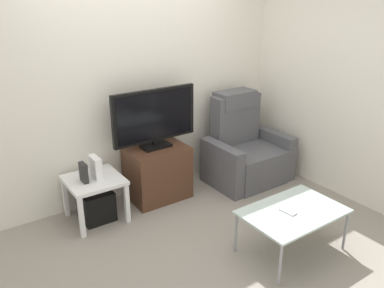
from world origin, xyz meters
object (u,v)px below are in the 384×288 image
television (155,117)px  cell_phone (288,211)px  coffee_table (293,213)px  recliner_armchair (245,151)px  tv_stand (158,172)px  game_console (96,167)px  side_table (94,185)px  subwoofer_box (96,205)px  book_upright (84,173)px

television → cell_phone: television is taller
coffee_table → recliner_armchair: bearing=64.5°
tv_stand → game_console: game_console is taller
side_table → coffee_table: 1.96m
game_console → side_table: bearing=-164.1°
television → cell_phone: size_ratio=6.55×
subwoofer_box → tv_stand: bearing=3.7°
side_table → television: bearing=5.2°
tv_stand → cell_phone: bearing=-74.7°
tv_stand → coffee_table: tv_stand is taller
tv_stand → coffee_table: size_ratio=0.73×
subwoofer_box → book_upright: book_upright is taller
side_table → book_upright: bearing=-168.7°
tv_stand → television: television is taller
recliner_armchair → subwoofer_box: size_ratio=3.41×
television → subwoofer_box: television is taller
television → subwoofer_box: (-0.76, -0.07, -0.80)m
side_table → coffee_table: (1.24, -1.51, 0.00)m
game_console → book_upright: bearing=-167.5°
recliner_armchair → game_console: (-1.86, 0.15, 0.20)m
side_table → coffee_table: bearing=-50.5°
tv_stand → recliner_armchair: 1.15m
tv_stand → recliner_armchair: size_ratio=0.61×
subwoofer_box → coffee_table: bearing=-50.5°
side_table → cell_phone: bearing=-51.7°
coffee_table → cell_phone: 0.07m
television → game_console: size_ratio=4.43×
television → side_table: size_ratio=1.82×
television → recliner_armchair: television is taller
subwoofer_box → game_console: bearing=15.9°
subwoofer_box → cell_phone: 1.93m
recliner_armchair → subwoofer_box: (-1.90, 0.14, -0.21)m
coffee_table → cell_phone: size_ratio=6.00×
book_upright → cell_phone: 1.97m
recliner_armchair → coffee_table: (-0.65, -1.37, 0.02)m
side_table → game_console: (0.03, 0.01, 0.18)m
game_console → coffee_table: bearing=-51.5°
side_table → game_console: game_console is taller
subwoofer_box → side_table: bearing=0.0°
book_upright → coffee_table: bearing=-48.0°
television → coffee_table: (0.48, -1.58, -0.56)m
coffee_table → cell_phone: cell_phone is taller
television → cell_phone: (0.43, -1.57, -0.53)m
game_console → cell_phone: 1.91m
cell_phone → recliner_armchair: bearing=56.6°
game_console → recliner_armchair: bearing=-4.7°
subwoofer_box → game_console: game_console is taller
side_table → cell_phone: size_ratio=3.60×
television → recliner_armchair: 1.29m
recliner_armchair → book_upright: 2.01m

